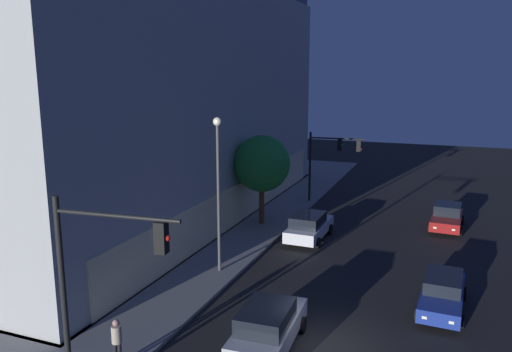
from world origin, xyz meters
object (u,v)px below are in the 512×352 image
Objects in this scene: traffic_light_near_corner at (96,275)px; pedestrian_waiting at (117,339)px; car_red at (447,217)px; sidewalk_tree at (262,164)px; modern_building at (105,83)px; traffic_light_far_corner at (331,153)px; street_lamp_sidewalk at (218,177)px; car_white at (309,226)px; car_silver at (268,326)px; car_blue at (443,292)px.

traffic_light_near_corner is 4.13m from pedestrian_waiting.
traffic_light_near_corner reaches higher than car_red.
sidewalk_tree is at bearing 108.34° from car_red.
modern_building is 18.08m from traffic_light_far_corner.
car_white is at bearing -23.09° from street_lamp_sidewalk.
street_lamp_sidewalk is at bearing 7.51° from traffic_light_near_corner.
traffic_light_near_corner is 7.38m from car_silver.
car_white is at bearing -4.50° from traffic_light_near_corner.
street_lamp_sidewalk is (11.44, 1.51, 0.60)m from traffic_light_near_corner.
modern_building is at bearing 99.59° from car_red.
traffic_light_far_corner is 25.67m from pedestrian_waiting.
traffic_light_far_corner is 7.99m from sidewalk_tree.
car_silver is at bearing -171.45° from car_white.
sidewalk_tree is at bearing 21.53° from car_silver.
car_blue is (9.25, -10.60, -0.45)m from pedestrian_waiting.
modern_building is 13.49m from sidewalk_tree.
car_red is at bearing -110.95° from traffic_light_far_corner.
car_red is at bearing -40.95° from street_lamp_sidewalk.
traffic_light_near_corner is 15.33m from car_blue.
pedestrian_waiting is 0.38× the size of car_red.
street_lamp_sidewalk reaches higher than car_silver.
car_white is (16.25, -2.51, -0.34)m from pedestrian_waiting.
sidewalk_tree reaches higher than traffic_light_far_corner.
car_silver is 8.55m from car_blue.
street_lamp_sidewalk is at bearing -173.94° from sidewalk_tree.
sidewalk_tree is at bearing 157.32° from traffic_light_far_corner.
pedestrian_waiting is at bearing -177.27° from street_lamp_sidewalk.
modern_building is at bearing 70.43° from car_blue.
street_lamp_sidewalk reaches higher than car_white.
car_white is at bearing -115.19° from sidewalk_tree.
street_lamp_sidewalk is at bearing 39.14° from car_silver.
sidewalk_tree is 3.41× the size of pedestrian_waiting.
pedestrian_waiting is at bearing -175.65° from sidewalk_tree.
modern_building is 7.31× the size of car_blue.
car_white is at bearing 49.12° from car_blue.
pedestrian_waiting is (-9.32, -0.45, -3.98)m from street_lamp_sidewalk.
traffic_light_far_corner is 9.78m from car_white.
traffic_light_near_corner is 27.58m from traffic_light_far_corner.
traffic_light_near_corner is at bearing 178.66° from traffic_light_far_corner.
street_lamp_sidewalk reaches higher than car_blue.
car_silver reaches higher than car_white.
car_blue is 1.00× the size of car_white.
traffic_light_far_corner is 0.70× the size of street_lamp_sidewalk.
traffic_light_near_corner is 1.43× the size of car_red.
pedestrian_waiting is at bearing 26.67° from traffic_light_near_corner.
traffic_light_far_corner is at bearing -3.83° from pedestrian_waiting.
traffic_light_near_corner reaches higher than traffic_light_far_corner.
modern_building is 25.44m from traffic_light_near_corner.
car_blue is at bearing -45.90° from car_silver.
sidewalk_tree reaches higher than car_blue.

